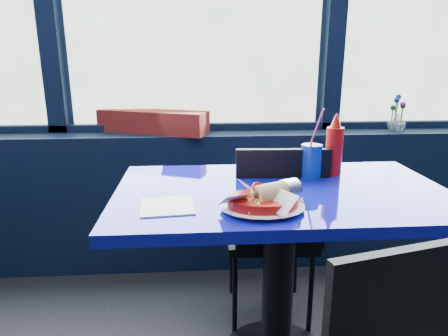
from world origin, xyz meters
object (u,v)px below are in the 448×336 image
at_px(soda_cup, 311,160).
at_px(chair_near_back, 274,225).
at_px(planter_box, 153,122).
at_px(flower_vase, 397,120).
at_px(ketchup_bottle, 334,147).
at_px(near_table, 280,235).
at_px(food_basket, 264,200).

bearing_deg(soda_cup, chair_near_back, 135.83).
relative_size(planter_box, flower_vase, 2.98).
height_order(chair_near_back, ketchup_bottle, ketchup_bottle).
bearing_deg(ketchup_bottle, planter_box, 138.08).
relative_size(chair_near_back, flower_vase, 4.14).
relative_size(near_table, flower_vase, 5.75).
xyz_separation_m(flower_vase, food_basket, (-0.93, -1.01, -0.08)).
relative_size(chair_near_back, soda_cup, 3.13).
bearing_deg(planter_box, soda_cup, -25.04).
bearing_deg(flower_vase, soda_cup, -135.47).
relative_size(near_table, food_basket, 4.97).
distance_m(planter_box, ketchup_bottle, 1.06).
bearing_deg(planter_box, ketchup_bottle, -20.02).
distance_m(near_table, flower_vase, 1.20).
bearing_deg(food_basket, soda_cup, 54.36).
height_order(chair_near_back, food_basket, chair_near_back).
xyz_separation_m(planter_box, food_basket, (0.45, -1.08, -0.08)).
xyz_separation_m(chair_near_back, ketchup_bottle, (0.22, -0.08, 0.36)).
xyz_separation_m(ketchup_bottle, soda_cup, (-0.10, -0.03, -0.04)).
height_order(planter_box, flower_vase, flower_vase).
bearing_deg(planter_box, flower_vase, 19.18).
bearing_deg(soda_cup, flower_vase, 44.53).
bearing_deg(near_table, flower_vase, 44.55).
height_order(food_basket, soda_cup, soda_cup).
bearing_deg(near_table, planter_box, 121.82).
distance_m(food_basket, ketchup_bottle, 0.51).
relative_size(chair_near_back, planter_box, 1.39).
distance_m(chair_near_back, food_basket, 0.55).
height_order(chair_near_back, planter_box, planter_box).
relative_size(flower_vase, ketchup_bottle, 0.82).
bearing_deg(near_table, ketchup_bottle, 35.10).
height_order(near_table, planter_box, planter_box).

